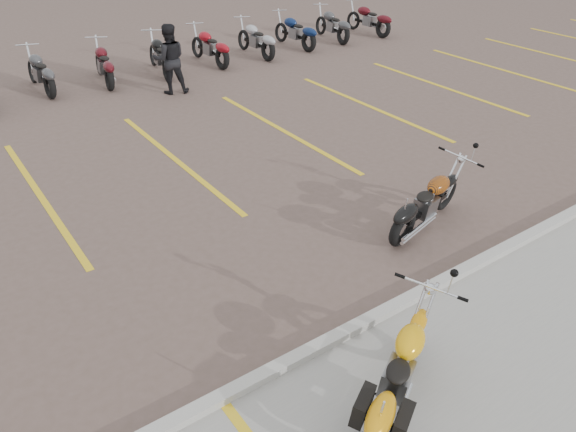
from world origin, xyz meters
name	(u,v)px	position (x,y,z in m)	size (l,w,h in m)	color
ground	(287,250)	(0.00, 0.00, 0.00)	(100.00, 100.00, 0.00)	brown
curb	(374,317)	(0.00, -2.00, 0.06)	(60.00, 0.18, 0.12)	#ADAAA3
parking_stripes	(176,160)	(0.00, 4.00, 0.00)	(38.00, 5.50, 0.01)	gold
yellow_cruiser	(392,378)	(-0.82, -3.12, 0.43)	(1.90, 1.14, 0.87)	black
flame_cruiser	(422,206)	(2.20, -0.73, 0.42)	(2.03, 0.61, 0.85)	black
person_b	(170,59)	(1.78, 7.88, 0.91)	(0.88, 0.69, 1.81)	black
bg_bike_row	(129,58)	(1.40, 9.89, 0.55)	(18.91, 2.04, 1.10)	black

